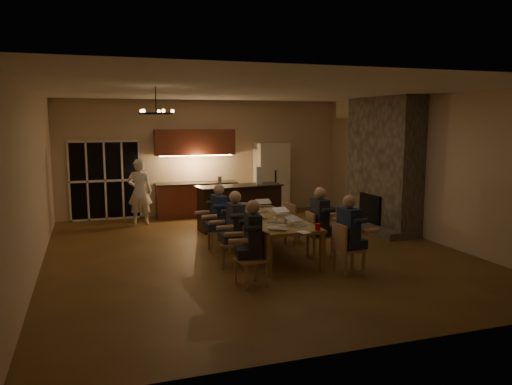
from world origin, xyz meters
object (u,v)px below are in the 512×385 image
Objects in this scene: chair_left_mid at (233,243)px; chair_right_mid at (320,235)px; bar_island at (240,207)px; bar_blender at (259,175)px; can_silver at (286,222)px; plate_far at (274,210)px; person_left_near at (253,242)px; chair_left_far at (219,230)px; plate_near at (294,221)px; can_cola at (244,204)px; standing_person at (140,192)px; can_right at (284,210)px; chair_left_near at (251,259)px; person_left_mid at (235,229)px; redcup_near at (318,227)px; redcup_far at (255,203)px; refrigerator at (271,178)px; laptop_b at (298,220)px; laptop_c at (257,212)px; mug_mid at (266,210)px; person_left_far at (219,218)px; plate_left at (274,228)px; laptop_a at (279,223)px; laptop_d at (284,211)px; dining_table at (269,236)px; mug_back at (242,209)px; bar_bottle at (220,181)px; chandelier at (156,113)px; mug_front at (275,220)px; laptop_f at (265,203)px; person_right_near at (348,235)px; redcup_mid at (241,213)px; chair_right_far at (297,223)px.

chair_left_mid is 1.00× the size of chair_right_mid.
bar_blender is (0.52, 0.05, 0.76)m from bar_island.
plate_far is at bearing 77.60° from can_silver.
chair_left_far is at bearing -172.37° from person_left_near.
can_cola is at bearing 101.62° from plate_near.
standing_person is at bearing 143.16° from bar_island.
chair_left_mid is 1.69m from can_right.
chair_left_near is 2.16m from chair_right_mid.
redcup_near is at bearing 52.48° from person_left_mid.
redcup_far and can_cola have the same top height.
refrigerator is 1.45× the size of person_left_near.
bar_blender is (1.50, 3.04, 0.61)m from person_left_mid.
laptop_b is 1.00× the size of laptop_c.
mug_mid is (0.99, -0.07, 0.36)m from chair_left_far.
person_left_near is 11.50× the size of redcup_near.
can_cola is at bearing 153.90° from chair_left_near.
refrigerator is 2.25× the size of chair_left_far.
person_left_far is 1.64m from plate_left.
chair_left_far is 2.78× the size of laptop_a.
laptop_d is at bearing -76.59° from laptop_a.
redcup_far reaches higher than dining_table.
laptop_b is (0.22, -0.91, 0.49)m from dining_table.
laptop_a is at bearing -87.26° from mug_back.
person_left_mid is 3.04m from bar_bottle.
bar_blender is at bearing 167.04° from person_left_near.
chandelier is at bearing -95.39° from person_left_mid.
mug_mid and mug_back have the same top height.
mug_mid reaches higher than plate_near.
refrigerator is 5.22m from mug_front.
laptop_a is 2.21m from laptop_f.
plate_near is at bearing -78.38° from can_cola.
person_right_near is at bearing -70.34° from mug_mid.
person_left_far reaches higher than chair_left_mid.
plate_left is (0.57, -0.46, 0.07)m from person_left_mid.
bar_bottle is (0.11, 2.08, 0.39)m from redcup_mid.
redcup_near is at bearing -100.55° from laptop_b.
plate_far is 1.94m from bar_bottle.
refrigerator is 2.25× the size of chair_right_far.
person_left_far is 1.32m from laptop_d.
standing_person is 4.55m from laptop_d.
dining_table is 8.84× the size of laptop_f.
standing_person is 2.89× the size of chandelier.
person_left_mid is at bearing -117.13° from refrigerator.
person_left_near reaches higher than dining_table.
mug_front is (0.85, 1.17, 0.36)m from chair_left_near.
chair_left_far reaches higher than plate_far.
redcup_mid is 0.46× the size of plate_far.
laptop_c is 1.36m from can_cola.
chair_left_far is at bearing 111.65° from plate_left.
person_left_mid is at bearing 177.94° from plate_near.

